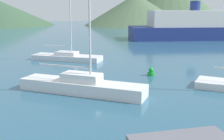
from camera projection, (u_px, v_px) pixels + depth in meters
name	position (u px, v px, depth m)	size (l,w,h in m)	color
sailboat_inner	(67.00, 56.00, 28.86)	(7.45, 4.55, 10.23)	silver
sailboat_middle	(82.00, 85.00, 17.63)	(8.08, 5.16, 8.03)	white
ferry_distant	(194.00, 26.00, 48.75)	(22.12, 7.04, 6.52)	navy
buoy_marker	(151.00, 72.00, 22.25)	(0.58, 0.58, 0.66)	green
hill_east	(136.00, 10.00, 89.06)	(32.85, 32.85, 9.73)	#4C6647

